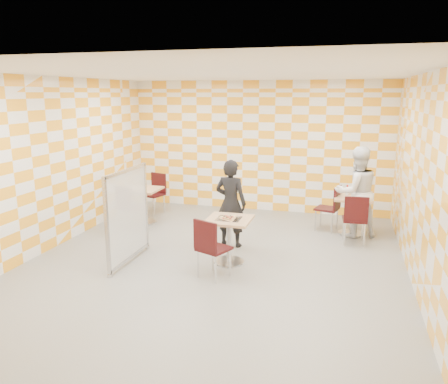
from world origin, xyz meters
name	(u,v)px	position (x,y,z in m)	size (l,w,h in m)	color
room_shell	(224,167)	(0.00, 0.54, 1.50)	(7.00, 7.00, 7.00)	gray
main_table	(229,233)	(0.22, 0.07, 0.51)	(0.70, 0.70, 0.75)	tan
second_table	(352,209)	(2.15, 2.16, 0.51)	(0.70, 0.70, 0.75)	tan
empty_table	(143,200)	(-2.11, 1.75, 0.51)	(0.70, 0.70, 0.75)	tan
chair_main_front	(210,244)	(0.12, -0.63, 0.54)	(0.55, 0.56, 0.92)	black
chair_second_front	(355,216)	(2.20, 1.52, 0.54)	(0.45, 0.46, 0.92)	black
chair_second_side	(332,205)	(1.75, 2.25, 0.54)	(0.52, 0.51, 0.92)	black
chair_empty_near	(128,205)	(-2.15, 1.14, 0.54)	(0.51, 0.52, 0.92)	black
chair_empty_far	(156,190)	(-2.18, 2.55, 0.54)	(0.53, 0.54, 0.92)	black
partition	(128,215)	(-1.36, -0.33, 0.79)	(0.08, 1.38, 1.55)	white
man_dark	(231,203)	(0.03, 0.88, 0.79)	(0.58, 0.38, 1.58)	black
man_white	(356,192)	(2.20, 2.06, 0.87)	(0.85, 0.66, 1.74)	white
pizza_on_foil	(229,218)	(0.22, 0.05, 0.77)	(0.40, 0.40, 0.04)	silver
sport_bottle	(347,190)	(2.03, 2.31, 0.84)	(0.06, 0.06, 0.20)	white
soda_bottle	(359,191)	(2.26, 2.23, 0.85)	(0.07, 0.07, 0.23)	black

